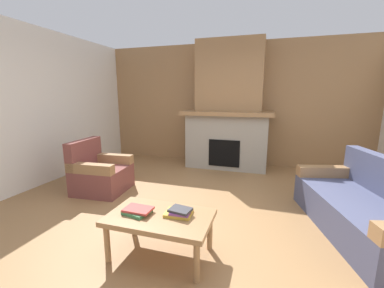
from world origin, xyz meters
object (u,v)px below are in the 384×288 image
object	(u,v)px
fireplace	(228,114)
armchair	(100,174)
couch	(366,210)
coffee_table	(160,220)

from	to	relation	value
fireplace	armchair	xyz separation A→B (m)	(-1.77, -2.06, -0.87)
couch	coffee_table	distance (m)	2.33
couch	coffee_table	world-z (taller)	couch
fireplace	armchair	world-z (taller)	fireplace
armchair	coffee_table	size ratio (longest dim) A/B	0.85
couch	armchair	xyz separation A→B (m)	(-3.72, 0.18, 0.01)
fireplace	couch	size ratio (longest dim) A/B	1.38
couch	armchair	bearing A→B (deg)	177.27
coffee_table	fireplace	bearing A→B (deg)	87.98
armchair	coffee_table	xyz separation A→B (m)	(1.65, -1.24, 0.08)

